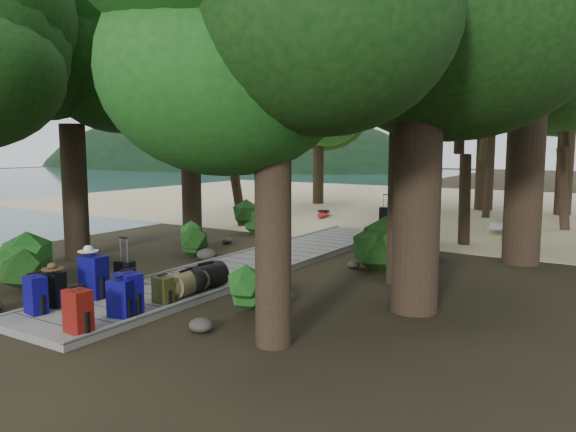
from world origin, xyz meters
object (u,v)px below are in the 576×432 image
Objects in this scene: duffel_right_black at (206,276)px; lone_suitcase_on_sand at (386,217)px; backpack_left_c at (94,274)px; backpack_right_b at (121,296)px; suitcase_on_boardwalk at (125,276)px; kayak at (324,213)px; sun_lounger at (500,223)px; backpack_left_a at (35,293)px; backpack_right_c at (129,291)px; backpack_right_d at (163,288)px; backpack_left_b at (53,287)px; duffel_right_khaki at (186,283)px; backpack_right_a at (78,309)px.

lone_suitcase_on_sand is (-0.43, 9.88, 0.01)m from duffel_right_black.
backpack_left_c is 1.26× the size of backpack_right_b.
lone_suitcase_on_sand is at bearing 102.00° from duffel_right_black.
suitcase_on_boardwalk is 12.39m from kayak.
backpack_left_a is at bearing -117.14° from sun_lounger.
backpack_right_c is at bearing -90.02° from kayak.
backpack_left_a is 0.91× the size of duffel_right_black.
backpack_left_c is 1.68× the size of backpack_right_d.
sun_lounger is (6.71, -0.43, 0.15)m from kayak.
sun_lounger is (4.31, 11.72, -0.06)m from suitcase_on_boardwalk.
lone_suitcase_on_sand is 0.35× the size of sun_lounger.
duffel_right_black is 11.81m from kayak.
sun_lounger is at bearing 60.75° from suitcase_on_boardwalk.
backpack_left_a is 1.03× the size of backpack_right_b.
backpack_right_c is 1.32× the size of suitcase_on_boardwalk.
suitcase_on_boardwalk is at bearing -133.63° from duffel_right_black.
duffel_right_black is (-0.00, 1.14, -0.01)m from backpack_right_d.
backpack_left_b is 0.98× the size of duffel_right_khaki.
duffel_right_khaki is at bearing 103.05° from backpack_right_c.
backpack_right_c is 1.10× the size of duffel_right_khaki.
backpack_right_a is at bearing -83.80° from backpack_right_d.
backpack_right_b is at bearing 100.27° from backpack_right_a.
backpack_left_a is 1.50m from backpack_right_c.
lone_suitcase_on_sand is 0.20× the size of kayak.
sun_lounger is at bearing -18.98° from kayak.
kayak is (-2.33, 12.79, -0.35)m from backpack_left_c.
backpack_left_c is 0.24× the size of kayak.
backpack_right_b reaches higher than lone_suitcase_on_sand.
lone_suitcase_on_sand is at bearing 95.71° from backpack_left_a.
lone_suitcase_on_sand is (-0.43, 11.02, -0.00)m from backpack_right_d.
backpack_left_b is 1.30× the size of backpack_right_d.
backpack_right_c is (-0.11, 1.06, 0.01)m from backpack_right_a.
suitcase_on_boardwalk is 0.16× the size of kayak.
duffel_right_khaki is 12.35m from kayak.
backpack_right_c reaches higher than suitcase_on_boardwalk.
kayak is 1.73× the size of sun_lounger.
backpack_right_c reaches higher than duffel_right_black.
backpack_left_c is at bearing -120.03° from duffel_right_black.
duffel_right_black is 0.38× the size of sun_lounger.
backpack_left_a reaches higher than sun_lounger.
backpack_left_c is 1.11× the size of duffel_right_black.
backpack_right_c is 1.31m from duffel_right_khaki.
backpack_left_b is 0.93× the size of backpack_right_a.
duffel_right_khaki is at bearing 68.45° from backpack_left_a.
backpack_right_a is at bearing -92.44° from duffel_right_khaki.
kayak is at bearing 119.34° from backpack_right_c.
backpack_right_d is 0.90× the size of suitcase_on_boardwalk.
duffel_right_khaki is (0.02, 1.30, -0.14)m from backpack_right_c.
backpack_right_a is 12.81m from lone_suitcase_on_sand.
backpack_left_a is 0.20× the size of kayak.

